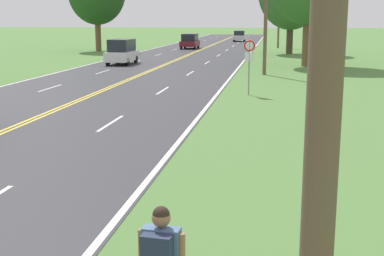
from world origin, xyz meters
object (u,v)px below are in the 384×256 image
(car_maroon_suv_mid_far, at_px, (190,41))
(car_silver_suv_receding, at_px, (239,36))
(car_white_van_mid_near, at_px, (122,52))
(traffic_sign, at_px, (249,53))

(car_maroon_suv_mid_far, bearing_deg, car_silver_suv_receding, -12.30)
(car_white_van_mid_near, bearing_deg, car_silver_suv_receding, -7.63)
(traffic_sign, relative_size, car_silver_suv_receding, 0.64)
(car_silver_suv_receding, bearing_deg, traffic_sign, 3.01)
(car_white_van_mid_near, bearing_deg, car_maroon_suv_mid_far, -4.00)
(car_maroon_suv_mid_far, relative_size, car_silver_suv_receding, 1.02)
(traffic_sign, distance_m, car_silver_suv_receding, 60.58)
(traffic_sign, bearing_deg, car_silver_suv_receding, 94.55)
(car_white_van_mid_near, xyz_separation_m, car_silver_suv_receding, (6.47, 44.22, -0.13))
(car_white_van_mid_near, xyz_separation_m, car_maroon_suv_mid_far, (1.89, 23.02, -0.08))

